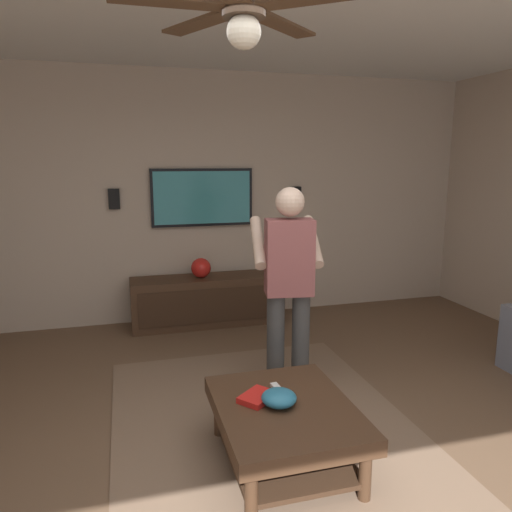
% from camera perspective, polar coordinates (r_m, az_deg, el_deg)
% --- Properties ---
extents(ground_plane, '(8.10, 8.10, 0.00)m').
position_cam_1_polar(ground_plane, '(3.02, 3.10, -26.18)').
color(ground_plane, brown).
extents(wall_back_tv, '(0.10, 6.95, 2.81)m').
position_cam_1_polar(wall_back_tv, '(5.62, -7.54, 6.78)').
color(wall_back_tv, '#BCA893').
rests_on(wall_back_tv, ground).
extents(area_rug, '(3.15, 2.05, 0.01)m').
position_cam_1_polar(area_rug, '(3.38, 2.15, -21.47)').
color(area_rug, '#7A604C').
rests_on(area_rug, ground).
extents(coffee_table, '(1.00, 0.80, 0.40)m').
position_cam_1_polar(coffee_table, '(3.07, 3.39, -18.84)').
color(coffee_table, '#422B1C').
rests_on(coffee_table, ground).
extents(media_console, '(0.45, 1.70, 0.55)m').
position_cam_1_polar(media_console, '(5.51, -5.70, -5.25)').
color(media_console, '#422B1C').
rests_on(media_console, ground).
extents(tv, '(0.05, 1.15, 0.65)m').
position_cam_1_polar(tv, '(5.54, -6.36, 6.89)').
color(tv, black).
extents(person_standing, '(0.60, 0.60, 1.64)m').
position_cam_1_polar(person_standing, '(3.73, 3.87, -2.76)').
color(person_standing, '#3F3F3F').
rests_on(person_standing, ground).
extents(bowl, '(0.21, 0.21, 0.10)m').
position_cam_1_polar(bowl, '(2.99, 2.74, -16.41)').
color(bowl, teal).
rests_on(bowl, coffee_table).
extents(remote_white, '(0.15, 0.06, 0.02)m').
position_cam_1_polar(remote_white, '(3.17, 2.59, -15.44)').
color(remote_white, white).
rests_on(remote_white, coffee_table).
extents(book, '(0.26, 0.27, 0.04)m').
position_cam_1_polar(book, '(3.06, 0.16, -16.34)').
color(book, red).
rests_on(book, coffee_table).
extents(vase_round, '(0.22, 0.22, 0.22)m').
position_cam_1_polar(vase_round, '(5.39, -6.52, -1.41)').
color(vase_round, red).
rests_on(vase_round, media_console).
extents(wall_speaker_left, '(0.06, 0.12, 0.22)m').
position_cam_1_polar(wall_speaker_left, '(5.84, 4.72, 7.10)').
color(wall_speaker_left, black).
extents(wall_speaker_right, '(0.06, 0.12, 0.22)m').
position_cam_1_polar(wall_speaker_right, '(5.48, -16.44, 6.49)').
color(wall_speaker_right, black).
extents(ceiling_fan, '(1.12, 1.11, 0.46)m').
position_cam_1_polar(ceiling_fan, '(2.46, -1.72, 26.67)').
color(ceiling_fan, '#4C3828').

